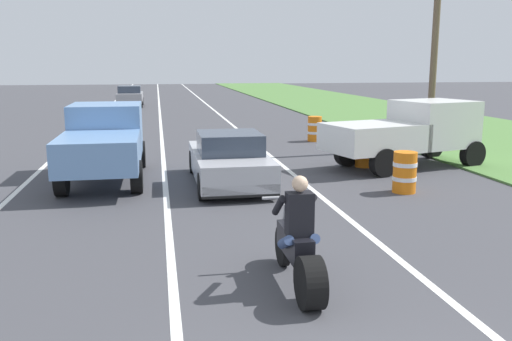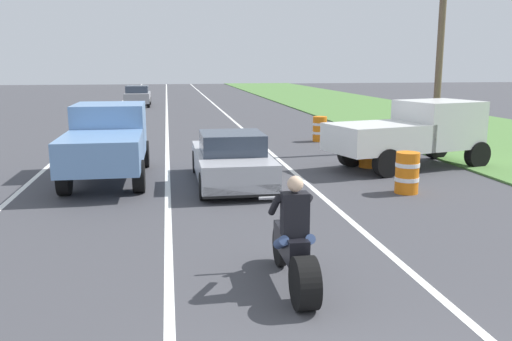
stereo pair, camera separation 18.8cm
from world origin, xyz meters
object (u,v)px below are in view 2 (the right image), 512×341
object	(u,v)px
motorcycle_with_rider	(294,249)
pickup_truck_left_lane_light_blue	(107,139)
sports_car_silver	(231,160)
distant_car_far_ahead	(138,96)
pickup_truck_right_shoulder_white	(414,131)
construction_barrel_mid	(369,151)
construction_barrel_far	(320,129)
construction_barrel_nearest	(407,173)

from	to	relation	value
motorcycle_with_rider	pickup_truck_left_lane_light_blue	size ratio (longest dim) A/B	0.46
sports_car_silver	distant_car_far_ahead	size ratio (longest dim) A/B	1.08
distant_car_far_ahead	pickup_truck_right_shoulder_white	bearing A→B (deg)	-69.76
sports_car_silver	construction_barrel_mid	xyz separation A→B (m)	(4.36, 1.68, -0.13)
pickup_truck_left_lane_light_blue	construction_barrel_mid	world-z (taller)	pickup_truck_left_lane_light_blue
sports_car_silver	pickup_truck_left_lane_light_blue	distance (m)	3.41
motorcycle_with_rider	construction_barrel_far	xyz separation A→B (m)	(4.36, 14.06, -0.09)
sports_car_silver	distant_car_far_ahead	xyz separation A→B (m)	(-3.71, 26.84, 0.14)
sports_car_silver	pickup_truck_left_lane_light_blue	xyz separation A→B (m)	(-3.20, 1.07, 0.48)
pickup_truck_right_shoulder_white	construction_barrel_far	size ratio (longest dim) A/B	5.14
pickup_truck_right_shoulder_white	construction_barrel_nearest	world-z (taller)	pickup_truck_right_shoulder_white
construction_barrel_nearest	motorcycle_with_rider	bearing A→B (deg)	-127.88
construction_barrel_mid	distant_car_far_ahead	xyz separation A→B (m)	(-8.08, 25.16, 0.27)
distant_car_far_ahead	pickup_truck_left_lane_light_blue	bearing A→B (deg)	-88.86
motorcycle_with_rider	construction_barrel_nearest	size ratio (longest dim) A/B	2.21
sports_car_silver	construction_barrel_nearest	size ratio (longest dim) A/B	4.30
sports_car_silver	pickup_truck_left_lane_light_blue	world-z (taller)	pickup_truck_left_lane_light_blue
sports_car_silver	construction_barrel_mid	bearing A→B (deg)	21.04
pickup_truck_right_shoulder_white	construction_barrel_mid	world-z (taller)	pickup_truck_right_shoulder_white
sports_car_silver	motorcycle_with_rider	bearing A→B (deg)	-89.42
pickup_truck_left_lane_light_blue	distant_car_far_ahead	bearing A→B (deg)	91.14
sports_car_silver	construction_barrel_far	world-z (taller)	sports_car_silver
motorcycle_with_rider	pickup_truck_left_lane_light_blue	bearing A→B (deg)	112.54
pickup_truck_left_lane_light_blue	distant_car_far_ahead	world-z (taller)	pickup_truck_left_lane_light_blue
construction_barrel_mid	distant_car_far_ahead	distance (m)	26.43
construction_barrel_nearest	pickup_truck_left_lane_light_blue	bearing A→B (deg)	159.42
motorcycle_with_rider	distant_car_far_ahead	bearing A→B (deg)	96.41
construction_barrel_nearest	construction_barrel_mid	xyz separation A→B (m)	(0.29, 3.33, 0.00)
sports_car_silver	construction_barrel_nearest	xyz separation A→B (m)	(4.07, -1.66, -0.13)
construction_barrel_mid	sports_car_silver	bearing A→B (deg)	-158.96
construction_barrel_far	motorcycle_with_rider	bearing A→B (deg)	-107.23
construction_barrel_nearest	distant_car_far_ahead	size ratio (longest dim) A/B	0.25
pickup_truck_left_lane_light_blue	construction_barrel_far	bearing A→B (deg)	39.03
construction_barrel_nearest	construction_barrel_far	world-z (taller)	same
distant_car_far_ahead	motorcycle_with_rider	bearing A→B (deg)	-83.59
pickup_truck_left_lane_light_blue	pickup_truck_right_shoulder_white	world-z (taller)	same
construction_barrel_mid	construction_barrel_far	world-z (taller)	same
pickup_truck_right_shoulder_white	construction_barrel_mid	bearing A→B (deg)	169.16
motorcycle_with_rider	construction_barrel_far	size ratio (longest dim) A/B	2.21
motorcycle_with_rider	construction_barrel_mid	xyz separation A→B (m)	(4.29, 8.48, -0.09)
construction_barrel_nearest	distant_car_far_ahead	distance (m)	29.54
motorcycle_with_rider	distant_car_far_ahead	distance (m)	33.85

